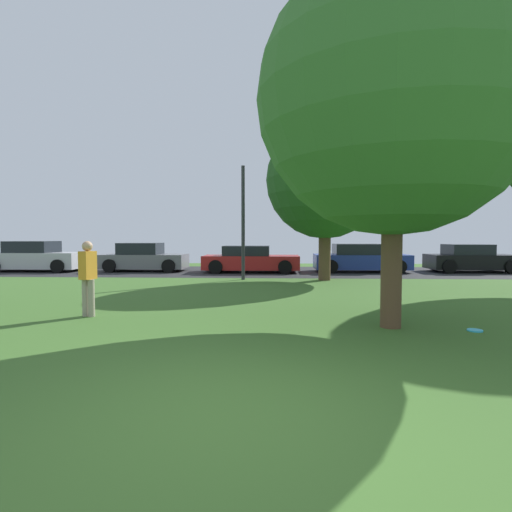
{
  "coord_description": "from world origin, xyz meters",
  "views": [
    {
      "loc": [
        0.43,
        -3.9,
        1.73
      ],
      "look_at": [
        0.0,
        5.09,
        1.29
      ],
      "focal_mm": 28.6,
      "sensor_mm": 36.0,
      "label": 1
    }
  ],
  "objects_px": {
    "person_catcher": "(88,275)",
    "parked_car_red": "(250,260)",
    "parked_car_grey": "(144,258)",
    "parked_car_blue": "(360,259)",
    "oak_tree_right": "(325,180)",
    "frisbee_disc": "(475,330)",
    "maple_tree_far": "(394,98)",
    "parked_car_black": "(470,259)",
    "parked_car_silver": "(36,257)",
    "street_lamp_post": "(243,223)"
  },
  "relations": [
    {
      "from": "frisbee_disc",
      "to": "parked_car_black",
      "type": "distance_m",
      "value": 13.86
    },
    {
      "from": "maple_tree_far",
      "to": "oak_tree_right",
      "type": "relative_size",
      "value": 1.1
    },
    {
      "from": "parked_car_red",
      "to": "parked_car_blue",
      "type": "xyz_separation_m",
      "value": [
        5.31,
        0.43,
        0.03
      ]
    },
    {
      "from": "person_catcher",
      "to": "parked_car_red",
      "type": "height_order",
      "value": "person_catcher"
    },
    {
      "from": "person_catcher",
      "to": "frisbee_disc",
      "type": "bearing_deg",
      "value": 101.08
    },
    {
      "from": "parked_car_grey",
      "to": "parked_car_black",
      "type": "height_order",
      "value": "parked_car_grey"
    },
    {
      "from": "parked_car_grey",
      "to": "parked_car_black",
      "type": "distance_m",
      "value": 15.94
    },
    {
      "from": "person_catcher",
      "to": "street_lamp_post",
      "type": "xyz_separation_m",
      "value": [
        2.75,
        7.57,
        1.36
      ]
    },
    {
      "from": "parked_car_blue",
      "to": "street_lamp_post",
      "type": "xyz_separation_m",
      "value": [
        -5.38,
        -3.84,
        1.62
      ]
    },
    {
      "from": "maple_tree_far",
      "to": "parked_car_silver",
      "type": "bearing_deg",
      "value": 139.97
    },
    {
      "from": "parked_car_black",
      "to": "parked_car_blue",
      "type": "bearing_deg",
      "value": -178.19
    },
    {
      "from": "parked_car_blue",
      "to": "parked_car_silver",
      "type": "bearing_deg",
      "value": -178.58
    },
    {
      "from": "parked_car_grey",
      "to": "parked_car_blue",
      "type": "height_order",
      "value": "parked_car_grey"
    },
    {
      "from": "parked_car_red",
      "to": "parked_car_silver",
      "type": "bearing_deg",
      "value": 179.81
    },
    {
      "from": "parked_car_grey",
      "to": "oak_tree_right",
      "type": "bearing_deg",
      "value": -24.01
    },
    {
      "from": "oak_tree_right",
      "to": "parked_car_grey",
      "type": "height_order",
      "value": "oak_tree_right"
    },
    {
      "from": "parked_car_grey",
      "to": "person_catcher",
      "type": "bearing_deg",
      "value": -77.6
    },
    {
      "from": "parked_car_blue",
      "to": "parked_car_red",
      "type": "bearing_deg",
      "value": -175.37
    },
    {
      "from": "maple_tree_far",
      "to": "oak_tree_right",
      "type": "distance_m",
      "value": 8.33
    },
    {
      "from": "maple_tree_far",
      "to": "parked_car_silver",
      "type": "relative_size",
      "value": 1.55
    },
    {
      "from": "oak_tree_right",
      "to": "parked_car_blue",
      "type": "distance_m",
      "value": 5.51
    },
    {
      "from": "maple_tree_far",
      "to": "parked_car_grey",
      "type": "height_order",
      "value": "maple_tree_far"
    },
    {
      "from": "person_catcher",
      "to": "parked_car_grey",
      "type": "distance_m",
      "value": 11.6
    },
    {
      "from": "parked_car_silver",
      "to": "street_lamp_post",
      "type": "xyz_separation_m",
      "value": [
        10.55,
        -3.44,
        1.57
      ]
    },
    {
      "from": "parked_car_grey",
      "to": "parked_car_red",
      "type": "distance_m",
      "value": 5.32
    },
    {
      "from": "person_catcher",
      "to": "parked_car_silver",
      "type": "xyz_separation_m",
      "value": [
        -7.8,
        11.02,
        -0.21
      ]
    },
    {
      "from": "person_catcher",
      "to": "parked_car_black",
      "type": "relative_size",
      "value": 0.4
    },
    {
      "from": "parked_car_grey",
      "to": "frisbee_disc",
      "type": "bearing_deg",
      "value": -50.53
    },
    {
      "from": "person_catcher",
      "to": "parked_car_silver",
      "type": "relative_size",
      "value": 0.37
    },
    {
      "from": "parked_car_grey",
      "to": "parked_car_black",
      "type": "xyz_separation_m",
      "value": [
        15.93,
        0.25,
        -0.02
      ]
    },
    {
      "from": "street_lamp_post",
      "to": "oak_tree_right",
      "type": "bearing_deg",
      "value": -0.12
    },
    {
      "from": "oak_tree_right",
      "to": "frisbee_disc",
      "type": "distance_m",
      "value": 9.57
    },
    {
      "from": "parked_car_red",
      "to": "parked_car_black",
      "type": "relative_size",
      "value": 1.14
    },
    {
      "from": "frisbee_disc",
      "to": "parked_car_grey",
      "type": "height_order",
      "value": "parked_car_grey"
    },
    {
      "from": "oak_tree_right",
      "to": "parked_car_black",
      "type": "height_order",
      "value": "oak_tree_right"
    },
    {
      "from": "parked_car_silver",
      "to": "parked_car_blue",
      "type": "height_order",
      "value": "parked_car_silver"
    },
    {
      "from": "parked_car_red",
      "to": "street_lamp_post",
      "type": "distance_m",
      "value": 3.79
    },
    {
      "from": "parked_car_grey",
      "to": "street_lamp_post",
      "type": "relative_size",
      "value": 0.9
    },
    {
      "from": "oak_tree_right",
      "to": "person_catcher",
      "type": "bearing_deg",
      "value": -128.23
    },
    {
      "from": "person_catcher",
      "to": "parked_car_blue",
      "type": "xyz_separation_m",
      "value": [
        8.13,
        11.41,
        -0.27
      ]
    },
    {
      "from": "parked_car_silver",
      "to": "parked_car_grey",
      "type": "bearing_deg",
      "value": 3.36
    },
    {
      "from": "frisbee_disc",
      "to": "parked_car_black",
      "type": "height_order",
      "value": "parked_car_black"
    },
    {
      "from": "street_lamp_post",
      "to": "frisbee_disc",
      "type": "bearing_deg",
      "value": -60.16
    },
    {
      "from": "parked_car_silver",
      "to": "parked_car_red",
      "type": "bearing_deg",
      "value": -0.19
    },
    {
      "from": "maple_tree_far",
      "to": "parked_car_black",
      "type": "relative_size",
      "value": 1.7
    },
    {
      "from": "person_catcher",
      "to": "parked_car_blue",
      "type": "relative_size",
      "value": 0.36
    },
    {
      "from": "frisbee_disc",
      "to": "parked_car_red",
      "type": "height_order",
      "value": "parked_car_red"
    },
    {
      "from": "frisbee_disc",
      "to": "parked_car_silver",
      "type": "relative_size",
      "value": 0.06
    },
    {
      "from": "parked_car_blue",
      "to": "maple_tree_far",
      "type": "bearing_deg",
      "value": -98.94
    },
    {
      "from": "maple_tree_far",
      "to": "oak_tree_right",
      "type": "bearing_deg",
      "value": 91.76
    }
  ]
}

